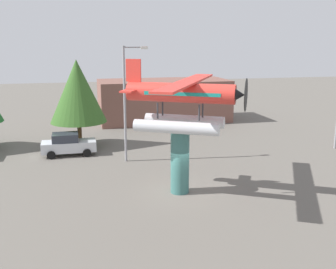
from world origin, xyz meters
TOP-DOWN VIEW (x-y plane):
  - ground_plane at (0.00, 0.00)m, footprint 140.00×140.00m
  - display_pedestal at (0.00, 0.00)m, footprint 1.10×1.10m
  - floatplane_monument at (0.11, -0.06)m, footprint 7.07×9.61m
  - car_mid_silver at (-6.50, 9.81)m, footprint 4.20×2.02m
  - streetlight_primary at (-2.09, 7.08)m, footprint 1.84×0.28m
  - storefront_building at (4.05, 22.00)m, footprint 14.44×6.40m
  - tree_east at (-5.54, 12.35)m, footprint 4.72×4.72m

SIDE VIEW (x-z plane):
  - ground_plane at x=0.00m, z-range 0.00..0.00m
  - car_mid_silver at x=-6.50m, z-range 0.00..1.76m
  - display_pedestal at x=0.00m, z-range 0.00..3.81m
  - storefront_building at x=4.05m, z-range 0.00..4.63m
  - tree_east at x=-5.54m, z-range 1.06..8.45m
  - streetlight_primary at x=-2.09m, z-range 0.64..9.16m
  - floatplane_monument at x=0.11m, z-range 3.48..7.48m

